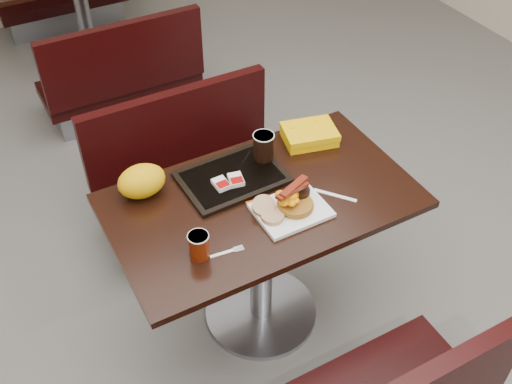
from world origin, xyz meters
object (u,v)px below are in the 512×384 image
fork (222,253)px  coffee_cup_far (264,146)px  table_near (261,261)px  bench_far_s (117,64)px  knife (335,195)px  tray (232,177)px  coffee_cup_near (199,246)px  platter (291,210)px  hashbrown_sleeve_right (236,180)px  table_far (84,17)px  clamshell (309,135)px  hashbrown_sleeve_left (221,184)px  paper_bag (142,181)px  bench_near_n (195,172)px  pancake_stack (295,204)px

fork → coffee_cup_far: coffee_cup_far is taller
table_near → bench_far_s: (0.00, 1.90, -0.02)m
table_near → knife: bearing=-25.7°
tray → table_near: bearing=-73.5°
tray → coffee_cup_far: size_ratio=3.56×
fork → coffee_cup_far: size_ratio=1.10×
bench_far_s → coffee_cup_near: coffee_cup_near is taller
table_near → platter: size_ratio=4.40×
hashbrown_sleeve_right → platter: bearing=-52.7°
table_far → hashbrown_sleeve_right: size_ratio=16.21×
table_far → clamshell: (0.36, -2.37, 0.41)m
bench_far_s → coffee_cup_near: size_ratio=9.94×
hashbrown_sleeve_left → paper_bag: 0.31m
fork → coffee_cup_near: bearing=162.4°
table_far → coffee_cup_near: bearing=-97.0°
hashbrown_sleeve_right → knife: bearing=-26.1°
knife → tray: tray is taller
hashbrown_sleeve_left → hashbrown_sleeve_right: (0.06, -0.01, 0.00)m
platter → fork: bearing=-168.7°
hashbrown_sleeve_left → hashbrown_sleeve_right: bearing=-7.4°
platter → fork: size_ratio=2.14×
table_near → coffee_cup_far: bearing=59.4°
platter → hashbrown_sleeve_right: bearing=115.6°
table_far → hashbrown_sleeve_right: (-0.05, -2.48, 0.40)m
coffee_cup_far → paper_bag: size_ratio=0.60×
coffee_cup_near → clamshell: bearing=28.6°
bench_near_n → hashbrown_sleeve_right: hashbrown_sleeve_right is taller
platter → tray: bearing=111.9°
coffee_cup_near → fork: size_ratio=0.79×
bench_far_s → pancake_stack: (0.08, -2.02, 0.42)m
bench_near_n → platter: size_ratio=3.67×
table_far → clamshell: clamshell is taller
table_far → clamshell: 2.44m
table_far → clamshell: size_ratio=5.35×
knife → tray: 0.42m
platter → tray: (-0.11, 0.28, 0.00)m
bench_near_n → bench_far_s: (0.00, 1.20, 0.00)m
coffee_cup_far → platter: bearing=-99.9°
knife → hashbrown_sleeve_right: size_ratio=2.40×
platter → paper_bag: (-0.46, 0.37, 0.06)m
table_near → tray: bearing=108.3°
platter → pancake_stack: bearing=6.1°
platter → coffee_cup_near: (-0.40, -0.03, 0.04)m
table_far → paper_bag: 2.43m
table_near → hashbrown_sleeve_right: hashbrown_sleeve_right is taller
table_near → paper_bag: paper_bag is taller
knife → hashbrown_sleeve_right: hashbrown_sleeve_right is taller
bench_near_n → pancake_stack: pancake_stack is taller
hashbrown_sleeve_right → bench_far_s: bearing=99.8°
bench_far_s → platter: platter is taller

